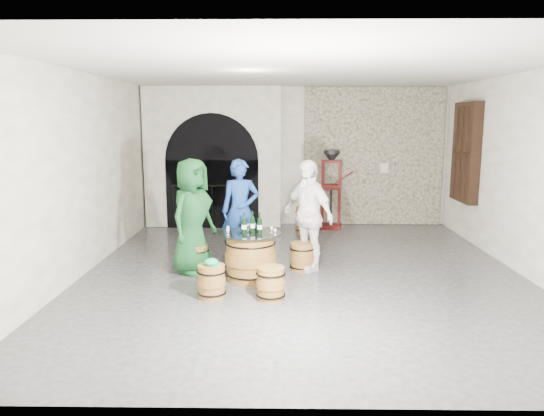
{
  "coord_description": "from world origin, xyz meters",
  "views": [
    {
      "loc": [
        -0.36,
        -8.07,
        2.45
      ],
      "look_at": [
        -0.49,
        0.08,
        1.05
      ],
      "focal_mm": 34.0,
      "sensor_mm": 36.0,
      "label": 1
    }
  ],
  "objects_px": {
    "barrel_stool_left": "(196,259)",
    "side_barrel": "(305,220)",
    "barrel_table": "(250,256)",
    "barrel_stool_right": "(302,257)",
    "barrel_stool_far": "(242,250)",
    "person_blue": "(240,211)",
    "barrel_stool_near_right": "(271,283)",
    "person_green": "(192,216)",
    "wine_bottle_right": "(252,224)",
    "corking_press": "(331,183)",
    "wine_bottle_left": "(244,225)",
    "barrel_stool_near_left": "(211,281)",
    "wine_bottle_center": "(260,225)",
    "person_white": "(308,215)"
  },
  "relations": [
    {
      "from": "barrel_stool_left",
      "to": "wine_bottle_right",
      "type": "height_order",
      "value": "wine_bottle_right"
    },
    {
      "from": "person_green",
      "to": "side_barrel",
      "type": "bearing_deg",
      "value": -4.78
    },
    {
      "from": "barrel_stool_left",
      "to": "wine_bottle_right",
      "type": "bearing_deg",
      "value": -17.62
    },
    {
      "from": "barrel_stool_far",
      "to": "side_barrel",
      "type": "relative_size",
      "value": 0.79
    },
    {
      "from": "barrel_stool_left",
      "to": "side_barrel",
      "type": "height_order",
      "value": "side_barrel"
    },
    {
      "from": "barrel_stool_near_left",
      "to": "corking_press",
      "type": "height_order",
      "value": "corking_press"
    },
    {
      "from": "person_green",
      "to": "wine_bottle_center",
      "type": "xyz_separation_m",
      "value": [
        1.09,
        -0.41,
        -0.06
      ]
    },
    {
      "from": "barrel_stool_near_left",
      "to": "side_barrel",
      "type": "distance_m",
      "value": 4.38
    },
    {
      "from": "barrel_table",
      "to": "barrel_stool_right",
      "type": "distance_m",
      "value": 0.97
    },
    {
      "from": "wine_bottle_left",
      "to": "wine_bottle_center",
      "type": "bearing_deg",
      "value": -1.27
    },
    {
      "from": "barrel_stool_near_left",
      "to": "wine_bottle_center",
      "type": "xyz_separation_m",
      "value": [
        0.64,
        0.78,
        0.64
      ]
    },
    {
      "from": "barrel_table",
      "to": "wine_bottle_left",
      "type": "height_order",
      "value": "wine_bottle_left"
    },
    {
      "from": "barrel_stool_near_right",
      "to": "person_white",
      "type": "bearing_deg",
      "value": 68.28
    },
    {
      "from": "barrel_stool_left",
      "to": "person_green",
      "type": "height_order",
      "value": "person_green"
    },
    {
      "from": "barrel_stool_left",
      "to": "side_barrel",
      "type": "bearing_deg",
      "value": 57.12
    },
    {
      "from": "person_blue",
      "to": "side_barrel",
      "type": "distance_m",
      "value": 2.61
    },
    {
      "from": "person_blue",
      "to": "person_white",
      "type": "distance_m",
      "value": 1.26
    },
    {
      "from": "barrel_table",
      "to": "barrel_stool_left",
      "type": "height_order",
      "value": "barrel_table"
    },
    {
      "from": "barrel_table",
      "to": "corking_press",
      "type": "height_order",
      "value": "corking_press"
    },
    {
      "from": "person_green",
      "to": "barrel_stool_right",
      "type": "bearing_deg",
      "value": -56.74
    },
    {
      "from": "barrel_stool_right",
      "to": "wine_bottle_center",
      "type": "distance_m",
      "value": 1.08
    },
    {
      "from": "barrel_stool_near_right",
      "to": "person_blue",
      "type": "xyz_separation_m",
      "value": [
        -0.56,
        1.98,
        0.66
      ]
    },
    {
      "from": "barrel_stool_right",
      "to": "barrel_stool_near_left",
      "type": "bearing_deg",
      "value": -134.91
    },
    {
      "from": "barrel_stool_far",
      "to": "barrel_stool_near_right",
      "type": "bearing_deg",
      "value": -73.87
    },
    {
      "from": "barrel_stool_right",
      "to": "side_barrel",
      "type": "xyz_separation_m",
      "value": [
        0.19,
        2.79,
        0.06
      ]
    },
    {
      "from": "barrel_stool_near_left",
      "to": "wine_bottle_left",
      "type": "distance_m",
      "value": 1.09
    },
    {
      "from": "barrel_stool_near_left",
      "to": "barrel_stool_right",
      "type": "bearing_deg",
      "value": 45.09
    },
    {
      "from": "barrel_table",
      "to": "barrel_stool_near_right",
      "type": "height_order",
      "value": "barrel_table"
    },
    {
      "from": "person_green",
      "to": "corking_press",
      "type": "height_order",
      "value": "person_green"
    },
    {
      "from": "barrel_stool_left",
      "to": "corking_press",
      "type": "bearing_deg",
      "value": 54.24
    },
    {
      "from": "barrel_stool_far",
      "to": "person_blue",
      "type": "relative_size",
      "value": 0.26
    },
    {
      "from": "person_blue",
      "to": "wine_bottle_right",
      "type": "bearing_deg",
      "value": -80.49
    },
    {
      "from": "barrel_stool_near_right",
      "to": "wine_bottle_right",
      "type": "distance_m",
      "value": 1.19
    },
    {
      "from": "barrel_table",
      "to": "barrel_stool_far",
      "type": "xyz_separation_m",
      "value": [
        -0.2,
        0.94,
        -0.14
      ]
    },
    {
      "from": "barrel_stool_far",
      "to": "barrel_stool_right",
      "type": "height_order",
      "value": "same"
    },
    {
      "from": "wine_bottle_center",
      "to": "wine_bottle_right",
      "type": "distance_m",
      "value": 0.15
    },
    {
      "from": "barrel_stool_right",
      "to": "side_barrel",
      "type": "bearing_deg",
      "value": 86.14
    },
    {
      "from": "barrel_stool_left",
      "to": "wine_bottle_center",
      "type": "bearing_deg",
      "value": -20.5
    },
    {
      "from": "person_blue",
      "to": "wine_bottle_left",
      "type": "distance_m",
      "value": 1.12
    },
    {
      "from": "barrel_stool_far",
      "to": "wine_bottle_right",
      "type": "relative_size",
      "value": 1.43
    },
    {
      "from": "barrel_stool_near_right",
      "to": "wine_bottle_center",
      "type": "xyz_separation_m",
      "value": [
        -0.18,
        0.86,
        0.64
      ]
    },
    {
      "from": "person_green",
      "to": "wine_bottle_right",
      "type": "bearing_deg",
      "value": -78.85
    },
    {
      "from": "wine_bottle_right",
      "to": "barrel_stool_near_right",
      "type": "bearing_deg",
      "value": -72.73
    },
    {
      "from": "wine_bottle_center",
      "to": "corking_press",
      "type": "xyz_separation_m",
      "value": [
        1.46,
        3.87,
        0.17
      ]
    },
    {
      "from": "barrel_stool_far",
      "to": "person_green",
      "type": "distance_m",
      "value": 1.17
    },
    {
      "from": "barrel_table",
      "to": "wine_bottle_center",
      "type": "bearing_deg",
      "value": -15.93
    },
    {
      "from": "barrel_stool_near_right",
      "to": "person_green",
      "type": "distance_m",
      "value": 1.93
    },
    {
      "from": "corking_press",
      "to": "wine_bottle_right",
      "type": "bearing_deg",
      "value": -102.89
    },
    {
      "from": "barrel_table",
      "to": "barrel_stool_near_left",
      "type": "bearing_deg",
      "value": -121.21
    },
    {
      "from": "person_green",
      "to": "corking_press",
      "type": "bearing_deg",
      "value": -7.49
    }
  ]
}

